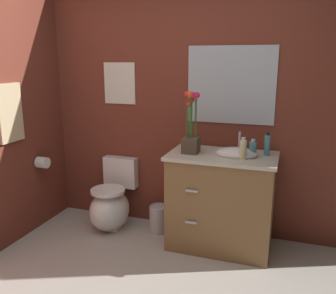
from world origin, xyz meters
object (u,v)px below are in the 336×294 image
(wall_mirror, at_px, (231,85))
(hand_wash_bottle, at_px, (243,149))
(lotion_bottle, at_px, (253,149))
(hanging_towel, at_px, (10,113))
(wall_poster, at_px, (120,83))
(trash_bin, at_px, (159,219))
(soap_bottle, at_px, (267,145))
(toilet_paper_roll, at_px, (43,162))
(vanity_cabinet, at_px, (221,200))
(toilet, at_px, (112,204))
(flower_vase, at_px, (191,130))

(wall_mirror, bearing_deg, hand_wash_bottle, -64.77)
(lotion_bottle, bearing_deg, hanging_towel, -166.88)
(wall_poster, height_order, wall_mirror, wall_mirror)
(trash_bin, bearing_deg, wall_mirror, 18.74)
(soap_bottle, relative_size, toilet_paper_roll, 1.84)
(toilet_paper_roll, bearing_deg, wall_mirror, 14.73)
(soap_bottle, xyz_separation_m, wall_poster, (-1.48, 0.20, 0.48))
(vanity_cabinet, bearing_deg, toilet, 178.65)
(wall_mirror, relative_size, toilet_paper_roll, 7.27)
(flower_vase, distance_m, wall_poster, 0.98)
(flower_vase, relative_size, hanging_towel, 1.05)
(toilet, xyz_separation_m, lotion_bottle, (1.37, -0.02, 0.70))
(toilet, distance_m, lotion_bottle, 1.54)
(toilet, bearing_deg, wall_mirror, 13.45)
(flower_vase, bearing_deg, soap_bottle, 11.91)
(lotion_bottle, relative_size, hand_wash_bottle, 0.83)
(soap_bottle, height_order, toilet_paper_roll, soap_bottle)
(vanity_cabinet, relative_size, trash_bin, 3.87)
(wall_poster, height_order, hanging_towel, wall_poster)
(vanity_cabinet, bearing_deg, trash_bin, 172.77)
(toilet_paper_roll, bearing_deg, toilet, 16.90)
(flower_vase, relative_size, wall_mirror, 0.68)
(lotion_bottle, xyz_separation_m, toilet_paper_roll, (-2.02, -0.17, -0.26))
(wall_poster, distance_m, toilet_paper_roll, 1.10)
(lotion_bottle, xyz_separation_m, wall_poster, (-1.37, 0.29, 0.50))
(soap_bottle, distance_m, hanging_towel, 2.27)
(flower_vase, bearing_deg, lotion_bottle, 4.73)
(flower_vase, xyz_separation_m, hand_wash_bottle, (0.46, -0.06, -0.12))
(soap_bottle, relative_size, wall_mirror, 0.25)
(flower_vase, height_order, toilet_paper_roll, flower_vase)
(toilet, bearing_deg, lotion_bottle, -0.90)
(hanging_towel, bearing_deg, toilet, 35.76)
(lotion_bottle, height_order, wall_mirror, wall_mirror)
(flower_vase, distance_m, toilet_paper_roll, 1.55)
(wall_mirror, xyz_separation_m, toilet_paper_roll, (-1.77, -0.46, -0.77))
(hand_wash_bottle, distance_m, wall_mirror, 0.66)
(wall_poster, bearing_deg, lotion_bottle, -11.88)
(wall_poster, bearing_deg, toilet_paper_roll, -144.33)
(toilet, distance_m, hand_wash_bottle, 1.49)
(flower_vase, bearing_deg, toilet_paper_roll, -174.97)
(hand_wash_bottle, height_order, wall_mirror, wall_mirror)
(wall_mirror, bearing_deg, lotion_bottle, -48.61)
(wall_poster, bearing_deg, hanging_towel, -132.23)
(toilet, distance_m, toilet_paper_roll, 0.80)
(wall_poster, bearing_deg, wall_mirror, 0.00)
(soap_bottle, xyz_separation_m, hanging_towel, (-2.19, -0.57, 0.25))
(soap_bottle, bearing_deg, vanity_cabinet, -165.14)
(hand_wash_bottle, height_order, hanging_towel, hanging_towel)
(lotion_bottle, bearing_deg, wall_poster, 168.12)
(hanging_towel, bearing_deg, toilet_paper_roll, 79.90)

